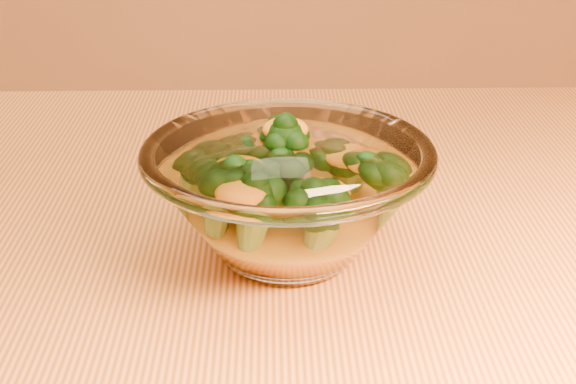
{
  "coord_description": "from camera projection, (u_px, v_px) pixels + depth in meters",
  "views": [
    {
      "loc": [
        -0.07,
        -0.53,
        1.06
      ],
      "look_at": [
        -0.06,
        0.0,
        0.8
      ],
      "focal_mm": 50.0,
      "sensor_mm": 36.0,
      "label": 1
    }
  ],
  "objects": [
    {
      "name": "broccoli_heap",
      "position": [
        280.0,
        179.0,
        0.58
      ],
      "size": [
        0.15,
        0.15,
        0.08
      ],
      "color": "black",
      "rests_on": "cheese_sauce"
    },
    {
      "name": "table",
      "position": [
        362.0,
        361.0,
        0.65
      ],
      "size": [
        1.2,
        0.8,
        0.75
      ],
      "color": "#DA8741",
      "rests_on": "ground"
    },
    {
      "name": "glass_bowl",
      "position": [
        288.0,
        198.0,
        0.59
      ],
      "size": [
        0.21,
        0.21,
        0.09
      ],
      "color": "white",
      "rests_on": "table"
    },
    {
      "name": "cheese_sauce",
      "position": [
        288.0,
        222.0,
        0.6
      ],
      "size": [
        0.12,
        0.12,
        0.03
      ],
      "primitive_type": "ellipsoid",
      "color": "orange",
      "rests_on": "glass_bowl"
    }
  ]
}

